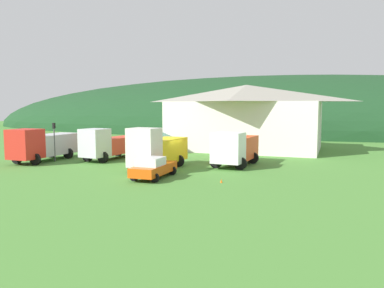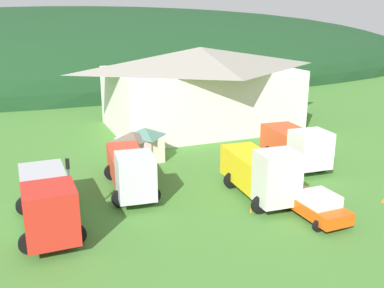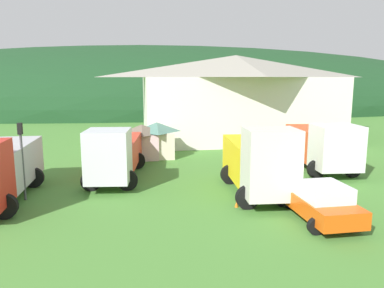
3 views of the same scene
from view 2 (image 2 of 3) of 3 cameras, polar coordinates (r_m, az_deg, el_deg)
ground_plane at (r=30.22m, az=8.03°, el=-5.81°), size 200.00×200.00×0.00m
forested_hill_backdrop at (r=87.45m, az=-12.87°, el=8.72°), size 156.33×60.00×25.01m
depot_building at (r=45.25m, az=1.02°, el=7.41°), size 19.27×12.90×8.14m
play_shed_cream at (r=35.59m, az=-6.04°, el=0.09°), size 2.62×2.78×2.67m
play_shed_pink at (r=34.96m, az=-7.64°, el=-0.36°), size 2.55×2.40×2.57m
crane_truck_red at (r=25.25m, az=-18.19°, el=-6.91°), size 3.32×7.89×3.33m
tow_truck_silver at (r=29.26m, az=-7.95°, el=-3.20°), size 3.56×8.16×3.28m
flatbed_truck_yellow at (r=28.26m, az=8.87°, el=-3.56°), size 3.41×7.02×3.72m
heavy_rig_white at (r=34.86m, az=13.34°, el=-0.06°), size 3.64×6.76×3.20m
service_pickup_orange at (r=26.67m, az=15.43°, el=-7.49°), size 2.40×4.89×1.66m
traffic_light_west at (r=25.35m, az=-15.56°, el=-5.00°), size 0.20×0.32×3.84m
traffic_cone_near_pickup at (r=30.46m, az=23.36°, el=-6.90°), size 0.36×0.36×0.54m
traffic_cone_mid_row at (r=26.90m, az=7.61°, el=-8.73°), size 0.36×0.36×0.61m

